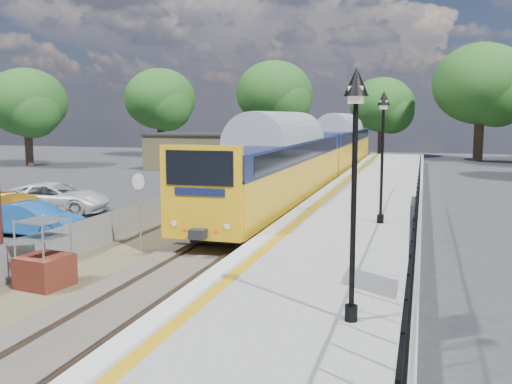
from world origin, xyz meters
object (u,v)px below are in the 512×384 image
at_px(train, 317,151).
at_px(speed_sign, 139,199).
at_px(brick_plinth, 44,255).
at_px(car_white, 54,198).
at_px(car_blue, 33,219).
at_px(car_yellow, 24,210).
at_px(victorian_lamp_north, 383,126).
at_px(victorian_lamp_south, 355,136).

xyz_separation_m(train, speed_sign, (-2.50, -19.76, -0.49)).
distance_m(train, brick_plinth, 24.41).
relative_size(train, car_white, 7.72).
height_order(car_blue, car_yellow, car_blue).
distance_m(train, car_yellow, 19.34).
relative_size(train, car_yellow, 9.22).
bearing_deg(victorian_lamp_north, victorian_lamp_south, -88.85).
relative_size(victorian_lamp_south, speed_sign, 1.69).
relative_size(victorian_lamp_south, train, 0.11).
distance_m(victorian_lamp_north, speed_sign, 8.72).
bearing_deg(car_blue, speed_sign, -101.55).
relative_size(train, speed_sign, 14.96).
relative_size(train, brick_plinth, 21.16).
distance_m(car_yellow, car_white, 2.98).
distance_m(train, car_blue, 20.12).
distance_m(brick_plinth, car_white, 12.65).
height_order(victorian_lamp_north, car_yellow, victorian_lamp_north).
relative_size(car_yellow, car_white, 0.84).
height_order(victorian_lamp_south, car_yellow, victorian_lamp_south).
xyz_separation_m(brick_plinth, speed_sign, (0.53, 4.41, 0.92)).
relative_size(victorian_lamp_north, train, 0.11).
distance_m(brick_plinth, speed_sign, 4.54).
bearing_deg(train, car_white, -126.57).
bearing_deg(brick_plinth, victorian_lamp_south, -16.63).
height_order(car_yellow, car_white, car_white).
height_order(train, speed_sign, train).
xyz_separation_m(car_blue, car_white, (-2.43, 4.71, 0.07)).
relative_size(speed_sign, car_yellow, 0.62).
relative_size(victorian_lamp_south, brick_plinth, 2.38).
bearing_deg(train, brick_plinth, -97.14).
bearing_deg(victorian_lamp_south, car_blue, 148.15).
bearing_deg(car_yellow, car_blue, -109.07).
relative_size(train, car_blue, 10.17).
bearing_deg(brick_plinth, car_blue, 129.82).
height_order(victorian_lamp_north, brick_plinth, victorian_lamp_north).
xyz_separation_m(train, car_blue, (-7.79, -18.47, -1.68)).
xyz_separation_m(brick_plinth, car_blue, (-4.76, 5.70, -0.26)).
height_order(speed_sign, car_white, speed_sign).
bearing_deg(car_white, victorian_lamp_south, -140.10).
bearing_deg(car_yellow, speed_sign, -88.36).
xyz_separation_m(train, car_yellow, (-9.63, -16.69, -1.70)).
bearing_deg(car_white, car_blue, -163.33).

